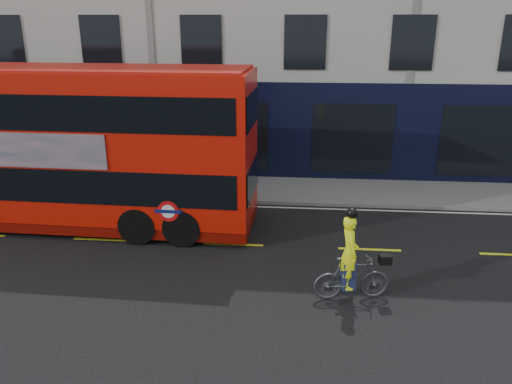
# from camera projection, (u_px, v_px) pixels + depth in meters

# --- Properties ---
(ground) EXTENTS (120.00, 120.00, 0.00)m
(ground) POSITION_uv_depth(u_px,v_px,m) (82.00, 262.00, 13.72)
(ground) COLOR black
(ground) RESTS_ON ground
(pavement) EXTENTS (60.00, 3.00, 0.12)m
(pavement) POSITION_uv_depth(u_px,v_px,m) (150.00, 186.00, 19.82)
(pavement) COLOR gray
(pavement) RESTS_ON ground
(kerb) EXTENTS (60.00, 0.12, 0.13)m
(kerb) POSITION_uv_depth(u_px,v_px,m) (138.00, 199.00, 18.41)
(kerb) COLOR slate
(kerb) RESTS_ON ground
(road_edge_line) EXTENTS (58.00, 0.10, 0.01)m
(road_edge_line) POSITION_uv_depth(u_px,v_px,m) (136.00, 203.00, 18.15)
(road_edge_line) COLOR silver
(road_edge_line) RESTS_ON ground
(lane_dashes) EXTENTS (58.00, 0.12, 0.01)m
(lane_dashes) POSITION_uv_depth(u_px,v_px,m) (102.00, 239.00, 15.13)
(lane_dashes) COLOR yellow
(lane_dashes) RESTS_ON ground
(bus) EXTENTS (12.50, 3.21, 5.01)m
(bus) POSITION_uv_depth(u_px,v_px,m) (58.00, 147.00, 15.58)
(bus) COLOR red
(bus) RESTS_ON ground
(cyclist) EXTENTS (1.89, 0.81, 2.33)m
(cyclist) POSITION_uv_depth(u_px,v_px,m) (351.00, 269.00, 11.68)
(cyclist) COLOR #434548
(cyclist) RESTS_ON ground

